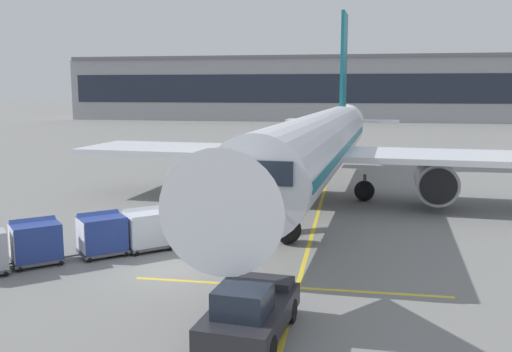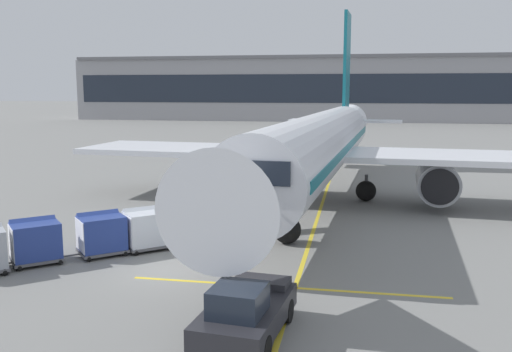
{
  "view_description": "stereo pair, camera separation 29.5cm",
  "coord_description": "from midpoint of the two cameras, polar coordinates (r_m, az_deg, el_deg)",
  "views": [
    {
      "loc": [
        7.42,
        -20.94,
        7.35
      ],
      "look_at": [
        2.68,
        6.3,
        3.0
      ],
      "focal_mm": 38.71,
      "sensor_mm": 36.0,
      "label": 1
    },
    {
      "loc": [
        7.71,
        -20.88,
        7.35
      ],
      "look_at": [
        2.68,
        6.3,
        3.0
      ],
      "focal_mm": 38.71,
      "sensor_mm": 36.0,
      "label": 2
    }
  ],
  "objects": [
    {
      "name": "ground_plane",
      "position": [
        23.42,
        -9.06,
        -9.46
      ],
      "size": [
        600.0,
        600.0,
        0.0
      ],
      "primitive_type": "plane",
      "color": "slate"
    },
    {
      "name": "parked_airplane",
      "position": [
        36.37,
        6.81,
        3.13
      ],
      "size": [
        32.88,
        43.15,
        14.36
      ],
      "color": "silver",
      "rests_on": "ground"
    },
    {
      "name": "belt_loader",
      "position": [
        28.03,
        -4.43,
        -4.38
      ],
      "size": [
        4.42,
        4.67,
        3.27
      ],
      "color": "silver",
      "rests_on": "ground"
    },
    {
      "name": "baggage_cart_lead",
      "position": [
        26.09,
        -10.94,
        -5.31
      ],
      "size": [
        2.57,
        2.52,
        1.91
      ],
      "color": "#515156",
      "rests_on": "ground"
    },
    {
      "name": "baggage_cart_second",
      "position": [
        25.65,
        -15.37,
        -5.71
      ],
      "size": [
        2.57,
        2.52,
        1.91
      ],
      "color": "#515156",
      "rests_on": "ground"
    },
    {
      "name": "baggage_cart_third",
      "position": [
        25.3,
        -21.53,
        -6.23
      ],
      "size": [
        2.57,
        2.52,
        1.91
      ],
      "color": "#515156",
      "rests_on": "ground"
    },
    {
      "name": "pushback_tug",
      "position": [
        16.87,
        -0.56,
        -13.81
      ],
      "size": [
        2.57,
        4.6,
        1.83
      ],
      "color": "#232328",
      "rests_on": "ground"
    },
    {
      "name": "ground_crew_by_loader",
      "position": [
        28.81,
        -7.81,
        -3.87
      ],
      "size": [
        0.53,
        0.37,
        1.74
      ],
      "color": "#514C42",
      "rests_on": "ground"
    },
    {
      "name": "ground_crew_by_carts",
      "position": [
        26.05,
        -3.2,
        -5.18
      ],
      "size": [
        0.42,
        0.47,
        1.74
      ],
      "color": "black",
      "rests_on": "ground"
    },
    {
      "name": "safety_cone_engine_keepout",
      "position": [
        37.06,
        -4.32,
        -1.93
      ],
      "size": [
        0.67,
        0.67,
        0.76
      ],
      "color": "black",
      "rests_on": "ground"
    },
    {
      "name": "apron_guidance_line_lead_in",
      "position": [
        36.18,
        7.08,
        -2.84
      ],
      "size": [
        0.2,
        110.0,
        0.01
      ],
      "color": "yellow",
      "rests_on": "ground"
    },
    {
      "name": "apron_guidance_line_stop_bar",
      "position": [
        21.13,
        3.49,
        -11.41
      ],
      "size": [
        12.0,
        0.2,
        0.01
      ],
      "color": "yellow",
      "rests_on": "ground"
    },
    {
      "name": "terminal_building",
      "position": [
        136.27,
        6.73,
        8.93
      ],
      "size": [
        117.11,
        20.65,
        15.01
      ],
      "color": "#939399",
      "rests_on": "ground"
    }
  ]
}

